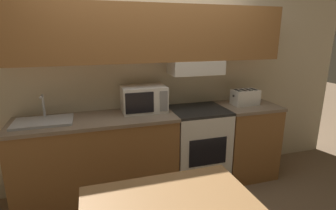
{
  "coord_description": "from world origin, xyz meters",
  "views": [
    {
      "loc": [
        -0.7,
        -2.99,
        1.79
      ],
      "look_at": [
        0.05,
        -0.54,
        1.09
      ],
      "focal_mm": 28.0,
      "sensor_mm": 36.0,
      "label": 1
    }
  ],
  "objects_px": {
    "stove_range": "(197,146)",
    "toaster": "(245,97)",
    "sink_basin": "(43,121)",
    "microwave": "(144,99)"
  },
  "relations": [
    {
      "from": "toaster",
      "to": "sink_basin",
      "type": "relative_size",
      "value": 0.59
    },
    {
      "from": "microwave",
      "to": "sink_basin",
      "type": "bearing_deg",
      "value": -174.15
    },
    {
      "from": "microwave",
      "to": "toaster",
      "type": "distance_m",
      "value": 1.26
    },
    {
      "from": "toaster",
      "to": "sink_basin",
      "type": "xyz_separation_m",
      "value": [
        -2.29,
        -0.02,
        -0.08
      ]
    },
    {
      "from": "stove_range",
      "to": "toaster",
      "type": "bearing_deg",
      "value": 1.71
    },
    {
      "from": "toaster",
      "to": "sink_basin",
      "type": "height_order",
      "value": "sink_basin"
    },
    {
      "from": "stove_range",
      "to": "toaster",
      "type": "relative_size",
      "value": 2.86
    },
    {
      "from": "stove_range",
      "to": "microwave",
      "type": "bearing_deg",
      "value": 170.36
    },
    {
      "from": "toaster",
      "to": "sink_basin",
      "type": "bearing_deg",
      "value": -179.55
    },
    {
      "from": "microwave",
      "to": "sink_basin",
      "type": "relative_size",
      "value": 0.89
    }
  ]
}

